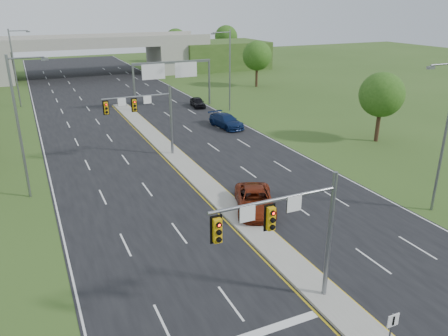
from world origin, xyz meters
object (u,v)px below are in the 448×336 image
object	(u,v)px
signal_mast_far	(148,111)
keep_right_sign	(391,327)
car_far_a	(255,200)
car_far_b	(226,121)
car_far_c	(198,102)
sign_gantry	(172,72)
signal_mast_near	(293,226)
overpass	(87,59)

from	to	relation	value
signal_mast_far	keep_right_sign	world-z (taller)	signal_mast_far
keep_right_sign	car_far_a	world-z (taller)	keep_right_sign
car_far_b	car_far_c	distance (m)	12.00
sign_gantry	car_far_c	world-z (taller)	sign_gantry
keep_right_sign	car_far_c	xyz separation A→B (m)	(10.18, 48.51, -0.80)
car_far_b	sign_gantry	bearing A→B (deg)	93.03
signal_mast_near	car_far_a	distance (m)	11.76
signal_mast_near	car_far_a	bearing A→B (deg)	70.18
signal_mast_near	car_far_a	size ratio (longest dim) A/B	1.20
car_far_b	car_far_a	bearing A→B (deg)	-117.95
overpass	car_far_b	bearing A→B (deg)	-79.08
car_far_c	car_far_a	bearing A→B (deg)	-97.45
car_far_b	car_far_c	size ratio (longest dim) A/B	1.36
car_far_a	car_far_b	size ratio (longest dim) A/B	1.04
keep_right_sign	car_far_b	size ratio (longest dim) A/B	0.39
signal_mast_far	sign_gantry	size ratio (longest dim) A/B	0.60
car_far_a	car_far_b	distance (m)	23.01
overpass	signal_mast_far	bearing A→B (deg)	-92.35
overpass	car_far_b	size ratio (longest dim) A/B	14.35
signal_mast_far	keep_right_sign	bearing A→B (deg)	-85.61
sign_gantry	car_far_b	xyz separation A→B (m)	(2.57, -12.89, -4.41)
signal_mast_near	car_far_b	size ratio (longest dim) A/B	1.26
car_far_a	keep_right_sign	bearing A→B (deg)	-73.18
keep_right_sign	overpass	xyz separation A→B (m)	(0.00, 84.53, 2.04)
overpass	car_far_a	xyz separation A→B (m)	(1.50, -69.63, -2.73)
signal_mast_far	sign_gantry	bearing A→B (deg)	65.89
sign_gantry	car_far_a	size ratio (longest dim) A/B	1.99
overpass	car_far_c	world-z (taller)	overpass
keep_right_sign	sign_gantry	xyz separation A→B (m)	(6.68, 49.45, 3.72)
signal_mast_far	overpass	world-z (taller)	overpass
sign_gantry	car_far_a	world-z (taller)	sign_gantry
sign_gantry	car_far_c	xyz separation A→B (m)	(3.50, -0.93, -4.52)
sign_gantry	overpass	size ratio (longest dim) A/B	0.14
sign_gantry	car_far_a	distance (m)	35.22
signal_mast_far	car_far_b	world-z (taller)	signal_mast_far
signal_mast_far	car_far_a	distance (m)	15.54
car_far_a	car_far_c	world-z (taller)	car_far_a
car_far_a	car_far_c	size ratio (longest dim) A/B	1.41
car_far_a	car_far_c	bearing A→B (deg)	98.09
signal_mast_near	keep_right_sign	bearing A→B (deg)	-63.06
signal_mast_near	overpass	bearing A→B (deg)	88.38
keep_right_sign	sign_gantry	distance (m)	50.04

